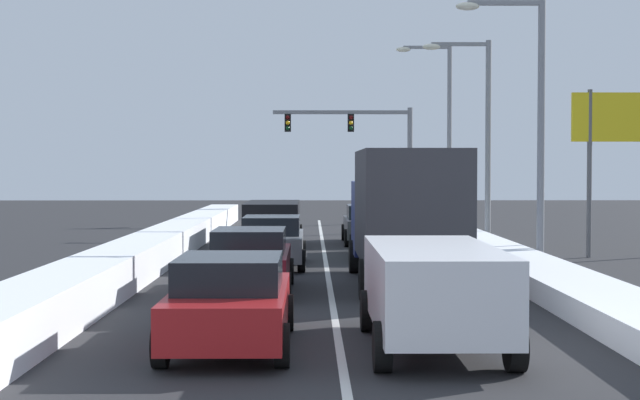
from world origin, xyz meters
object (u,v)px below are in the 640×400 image
box_truck_right_lane_second (405,210)px  sedan_maroon_center_lane_second (250,260)px  suv_black_center_lane_fourth (273,220)px  roadside_sign_right (620,135)px  street_lamp_right_near (529,106)px  sedan_charcoal_right_lane_fourth (369,224)px  sedan_red_center_lane_nearest (230,301)px  sedan_gray_center_lane_third (272,241)px  street_lamp_right_mid (479,122)px  sedan_green_right_lane_third (382,234)px  traffic_light_gantry (367,139)px  suv_white_right_lane_nearest (433,287)px  street_lamp_right_far (442,120)px

box_truck_right_lane_second → sedan_maroon_center_lane_second: bearing=-162.6°
suv_black_center_lane_fourth → roadside_sign_right: size_ratio=0.89×
suv_black_center_lane_fourth → street_lamp_right_near: bearing=-42.7°
sedan_charcoal_right_lane_fourth → suv_black_center_lane_fourth: (-3.68, -1.45, 0.25)m
sedan_maroon_center_lane_second → suv_black_center_lane_fourth: bearing=90.0°
sedan_red_center_lane_nearest → sedan_maroon_center_lane_second: (-0.12, 6.79, 0.00)m
sedan_gray_center_lane_third → street_lamp_right_mid: bearing=46.9°
sedan_maroon_center_lane_second → street_lamp_right_mid: 16.50m
sedan_red_center_lane_nearest → street_lamp_right_near: bearing=58.1°
sedan_red_center_lane_nearest → sedan_gray_center_lane_third: (0.16, 12.60, 0.00)m
sedan_green_right_lane_third → sedan_gray_center_lane_third: size_ratio=1.00×
traffic_light_gantry → roadside_sign_right: traffic_light_gantry is taller
suv_white_right_lane_nearest → street_lamp_right_mid: 21.67m
sedan_green_right_lane_third → street_lamp_right_near: street_lamp_right_near is taller
street_lamp_right_far → roadside_sign_right: bearing=-74.2°
box_truck_right_lane_second → sedan_charcoal_right_lane_fourth: bearing=90.4°
sedan_maroon_center_lane_second → sedan_gray_center_lane_third: 5.82m
sedan_maroon_center_lane_second → suv_black_center_lane_fourth: (0.01, 12.90, 0.25)m
street_lamp_right_near → sedan_red_center_lane_nearest: bearing=-121.9°
suv_white_right_lane_nearest → sedan_red_center_lane_nearest: size_ratio=1.09×
sedan_gray_center_lane_third → sedan_maroon_center_lane_second: bearing=-92.8°
sedan_red_center_lane_nearest → sedan_charcoal_right_lane_fourth: bearing=80.4°
roadside_sign_right → sedan_green_right_lane_third: bearing=179.7°
street_lamp_right_far → sedan_gray_center_lane_third: bearing=-114.2°
sedan_charcoal_right_lane_fourth → street_lamp_right_near: size_ratio=0.57×
roadside_sign_right → street_lamp_right_near: bearing=-141.7°
suv_white_right_lane_nearest → sedan_red_center_lane_nearest: suv_white_right_lane_nearest is taller
suv_white_right_lane_nearest → sedan_maroon_center_lane_second: (-3.41, 6.93, -0.25)m
suv_white_right_lane_nearest → sedan_gray_center_lane_third: 13.13m
street_lamp_right_mid → roadside_sign_right: 6.57m
suv_black_center_lane_fourth → street_lamp_right_near: 11.34m
sedan_charcoal_right_lane_fourth → street_lamp_right_far: (3.97, 7.91, 4.45)m
sedan_green_right_lane_third → traffic_light_gantry: traffic_light_gantry is taller
traffic_light_gantry → sedan_maroon_center_lane_second: bearing=-98.9°
sedan_gray_center_lane_third → street_lamp_right_near: street_lamp_right_near is taller
sedan_gray_center_lane_third → roadside_sign_right: bearing=13.6°
suv_white_right_lane_nearest → street_lamp_right_far: size_ratio=0.56×
street_lamp_right_near → street_lamp_right_far: (-0.21, 16.63, 0.44)m
roadside_sign_right → sedan_red_center_lane_nearest: bearing=-126.7°
suv_black_center_lane_fourth → street_lamp_right_mid: (7.87, 1.05, 3.70)m
sedan_gray_center_lane_third → traffic_light_gantry: traffic_light_gantry is taller
sedan_green_right_lane_third → sedan_gray_center_lane_third: (-3.50, -2.76, 0.00)m
sedan_green_right_lane_third → sedan_maroon_center_lane_second: size_ratio=1.00×
sedan_green_right_lane_third → roadside_sign_right: bearing=-0.3°
sedan_green_right_lane_third → sedan_gray_center_lane_third: 4.46m
box_truck_right_lane_second → sedan_charcoal_right_lane_fourth: size_ratio=1.60×
suv_white_right_lane_nearest → sedan_charcoal_right_lane_fourth: size_ratio=1.09×
box_truck_right_lane_second → suv_black_center_lane_fourth: bearing=107.8°
sedan_green_right_lane_third → traffic_light_gantry: size_ratio=0.60×
street_lamp_right_near → roadside_sign_right: 4.75m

